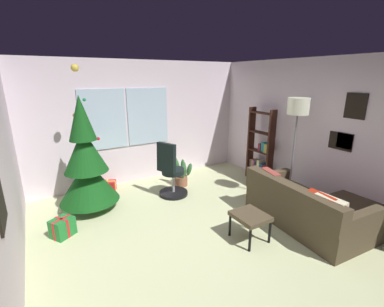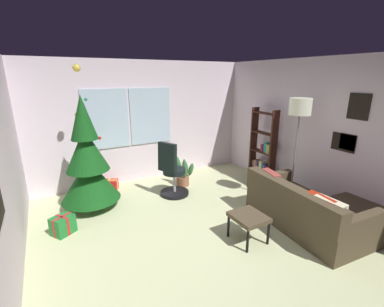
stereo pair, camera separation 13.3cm
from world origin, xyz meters
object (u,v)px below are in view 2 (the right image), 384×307
(footstool, at_px, (249,219))
(floor_lamp, at_px, (299,114))
(bookshelf, at_px, (263,150))
(gift_box_red, at_px, (109,185))
(office_chair, at_px, (172,175))
(gift_box_green, at_px, (63,225))
(potted_plant, at_px, (184,175))
(couch, at_px, (315,211))
(holiday_tree, at_px, (88,164))

(footstool, relative_size, floor_lamp, 0.25)
(bookshelf, xyz_separation_m, floor_lamp, (-0.28, -1.05, 0.92))
(gift_box_red, relative_size, office_chair, 0.36)
(footstool, bearing_deg, gift_box_green, 147.36)
(gift_box_green, bearing_deg, floor_lamp, -13.88)
(floor_lamp, bearing_deg, bookshelf, 75.29)
(office_chair, relative_size, floor_lamp, 0.57)
(gift_box_red, xyz_separation_m, potted_plant, (1.45, -0.54, 0.14))
(couch, xyz_separation_m, potted_plant, (-1.01, 2.43, -0.03))
(couch, relative_size, holiday_tree, 0.78)
(office_chair, height_order, potted_plant, office_chair)
(floor_lamp, bearing_deg, footstool, -160.02)
(couch, height_order, footstool, couch)
(floor_lamp, bearing_deg, office_chair, 143.29)
(footstool, height_order, holiday_tree, holiday_tree)
(bookshelf, height_order, floor_lamp, floor_lamp)
(footstool, xyz_separation_m, potted_plant, (0.11, 2.20, -0.10))
(gift_box_red, distance_m, office_chair, 1.39)
(couch, relative_size, gift_box_red, 4.83)
(floor_lamp, bearing_deg, gift_box_green, 166.12)
(floor_lamp, xyz_separation_m, potted_plant, (-1.36, 1.67, -1.39))
(holiday_tree, bearing_deg, couch, -39.31)
(bookshelf, bearing_deg, footstool, -137.76)
(office_chair, distance_m, bookshelf, 2.09)
(footstool, xyz_separation_m, gift_box_green, (-2.28, 1.46, -0.21))
(gift_box_red, bearing_deg, office_chair, -40.53)
(couch, bearing_deg, footstool, 168.28)
(footstool, distance_m, gift_box_green, 2.72)
(bookshelf, relative_size, potted_plant, 2.47)
(footstool, height_order, bookshelf, bookshelf)
(holiday_tree, height_order, office_chair, holiday_tree)
(floor_lamp, bearing_deg, potted_plant, 129.21)
(potted_plant, bearing_deg, floor_lamp, -50.79)
(holiday_tree, bearing_deg, footstool, -50.35)
(potted_plant, bearing_deg, footstool, -92.90)
(office_chair, distance_m, potted_plant, 0.57)
(gift_box_green, height_order, potted_plant, potted_plant)
(bookshelf, bearing_deg, holiday_tree, 171.22)
(office_chair, height_order, bookshelf, bookshelf)
(bookshelf, distance_m, potted_plant, 1.81)
(footstool, relative_size, holiday_tree, 0.20)
(gift_box_green, xyz_separation_m, potted_plant, (2.39, 0.74, 0.11))
(couch, relative_size, office_chair, 1.75)
(office_chair, xyz_separation_m, floor_lamp, (1.78, -1.33, 1.20))
(footstool, xyz_separation_m, bookshelf, (1.75, 1.59, 0.37))
(footstool, bearing_deg, couch, -11.72)
(office_chair, bearing_deg, gift_box_green, -168.60)
(gift_box_green, bearing_deg, potted_plant, 17.15)
(footstool, relative_size, potted_plant, 0.74)
(gift_box_green, bearing_deg, couch, -26.48)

